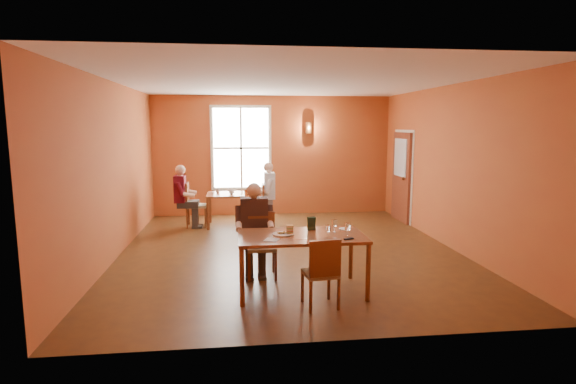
{
  "coord_description": "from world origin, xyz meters",
  "views": [
    {
      "loc": [
        -0.95,
        -7.87,
        2.25
      ],
      "look_at": [
        0.0,
        0.2,
        1.05
      ],
      "focal_mm": 28.0,
      "sensor_mm": 36.0,
      "label": 1
    }
  ],
  "objects": [
    {
      "name": "cup_a",
      "position": [
        -1.05,
        2.14,
        0.78
      ],
      "size": [
        0.13,
        0.13,
        0.09
      ],
      "primitive_type": "imported",
      "rotation": [
        0.0,
        0.0,
        0.13
      ],
      "color": "silver",
      "rests_on": "second_table"
    },
    {
      "name": "second_table",
      "position": [
        -1.18,
        2.22,
        0.37
      ],
      "size": [
        0.84,
        0.84,
        0.74
      ],
      "primitive_type": null,
      "color": "brown",
      "rests_on": "ground"
    },
    {
      "name": "sunglasses",
      "position": [
        0.49,
        -2.35,
        0.8
      ],
      "size": [
        0.14,
        0.09,
        0.02
      ],
      "primitive_type": "cube",
      "rotation": [
        0.0,
        0.0,
        0.38
      ],
      "color": "black",
      "rests_on": "main_table"
    },
    {
      "name": "main_table",
      "position": [
        -0.08,
        -2.03,
        0.4
      ],
      "size": [
        1.7,
        0.95,
        0.79
      ],
      "primitive_type": null,
      "color": "brown",
      "rests_on": "ground"
    },
    {
      "name": "sandwich",
      "position": [
        -0.23,
        -1.99,
        0.85
      ],
      "size": [
        0.09,
        0.09,
        0.11
      ],
      "primitive_type": "cube",
      "rotation": [
        0.0,
        0.0,
        -0.01
      ],
      "color": "tan",
      "rests_on": "main_table"
    },
    {
      "name": "wall_left",
      "position": [
        -3.0,
        0.0,
        1.5
      ],
      "size": [
        0.04,
        7.0,
        3.0
      ],
      "primitive_type": "cube",
      "color": "brown",
      "rests_on": "ground"
    },
    {
      "name": "chair_diner_white",
      "position": [
        -0.53,
        2.22,
        0.48
      ],
      "size": [
        0.42,
        0.42,
        0.95
      ],
      "primitive_type": null,
      "rotation": [
        0.0,
        0.0,
        1.57
      ],
      "color": "#572D19",
      "rests_on": "ground"
    },
    {
      "name": "diner_maroon",
      "position": [
        -1.86,
        2.22,
        0.68
      ],
      "size": [
        0.54,
        0.54,
        1.36
      ],
      "primitive_type": null,
      "rotation": [
        0.0,
        0.0,
        -1.57
      ],
      "color": "#591414",
      "rests_on": "ground"
    },
    {
      "name": "wall_sconce",
      "position": [
        0.9,
        3.4,
        2.2
      ],
      "size": [
        0.16,
        0.16,
        0.28
      ],
      "primitive_type": "cylinder",
      "color": "brown",
      "rests_on": "wall_back"
    },
    {
      "name": "ground",
      "position": [
        0.0,
        0.0,
        0.0
      ],
      "size": [
        6.0,
        7.0,
        0.01
      ],
      "primitive_type": "cube",
      "color": "brown",
      "rests_on": "ground"
    },
    {
      "name": "napkin",
      "position": [
        -0.5,
        -2.27,
        0.8
      ],
      "size": [
        0.23,
        0.23,
        0.01
      ],
      "primitive_type": "cube",
      "rotation": [
        0.0,
        0.0,
        -0.4
      ],
      "color": "silver",
      "rests_on": "main_table"
    },
    {
      "name": "goblet_a",
      "position": [
        0.4,
        -1.92,
        0.89
      ],
      "size": [
        0.09,
        0.09,
        0.19
      ],
      "primitive_type": null,
      "rotation": [
        0.0,
        0.0,
        0.23
      ],
      "color": "white",
      "rests_on": "main_table"
    },
    {
      "name": "cup_b",
      "position": [
        -1.36,
        2.34,
        0.78
      ],
      "size": [
        0.11,
        0.11,
        0.09
      ],
      "primitive_type": "imported",
      "rotation": [
        0.0,
        0.0,
        0.11
      ],
      "color": "silver",
      "rests_on": "second_table"
    },
    {
      "name": "ceiling",
      "position": [
        0.0,
        0.0,
        3.0
      ],
      "size": [
        6.0,
        7.0,
        0.04
      ],
      "primitive_type": "cube",
      "color": "white",
      "rests_on": "wall_back"
    },
    {
      "name": "chair_diner_main",
      "position": [
        -0.58,
        -1.38,
        0.48
      ],
      "size": [
        0.43,
        0.43,
        0.96
      ],
      "primitive_type": null,
      "rotation": [
        0.0,
        0.0,
        3.14
      ],
      "color": "brown",
      "rests_on": "ground"
    },
    {
      "name": "diner_main",
      "position": [
        -0.58,
        -1.41,
        0.67
      ],
      "size": [
        0.54,
        0.54,
        1.35
      ],
      "primitive_type": null,
      "rotation": [
        0.0,
        0.0,
        3.14
      ],
      "color": "#39241E",
      "rests_on": "ground"
    },
    {
      "name": "chair_empty",
      "position": [
        0.08,
        -2.57,
        0.45
      ],
      "size": [
        0.45,
        0.45,
        0.9
      ],
      "primitive_type": null,
      "rotation": [
        0.0,
        0.0,
        0.14
      ],
      "color": "#492615",
      "rests_on": "ground"
    },
    {
      "name": "side_plate",
      "position": [
        0.58,
        -1.79,
        0.8
      ],
      "size": [
        0.2,
        0.2,
        0.01
      ],
      "primitive_type": "cylinder",
      "rotation": [
        0.0,
        0.0,
        0.22
      ],
      "color": "silver",
      "rests_on": "main_table"
    },
    {
      "name": "diner_white",
      "position": [
        -0.5,
        2.22,
        0.69
      ],
      "size": [
        0.55,
        0.55,
        1.38
      ],
      "primitive_type": null,
      "rotation": [
        0.0,
        0.0,
        1.57
      ],
      "color": "silver",
      "rests_on": "ground"
    },
    {
      "name": "window",
      "position": [
        -0.8,
        3.45,
        1.7
      ],
      "size": [
        1.36,
        0.1,
        1.96
      ],
      "primitive_type": "cube",
      "color": "white",
      "rests_on": "wall_back"
    },
    {
      "name": "door",
      "position": [
        2.94,
        2.3,
        1.05
      ],
      "size": [
        0.12,
        1.04,
        2.1
      ],
      "primitive_type": "cube",
      "color": "maroon",
      "rests_on": "ground"
    },
    {
      "name": "menu_stand",
      "position": [
        0.1,
        -1.78,
        0.89
      ],
      "size": [
        0.12,
        0.08,
        0.19
      ],
      "primitive_type": "cube",
      "rotation": [
        0.0,
        0.0,
        0.2
      ],
      "color": "#1F3725",
      "rests_on": "main_table"
    },
    {
      "name": "goblet_b",
      "position": [
        0.52,
        -2.18,
        0.89
      ],
      "size": [
        0.09,
        0.09,
        0.19
      ],
      "primitive_type": null,
      "rotation": [
        0.0,
        0.0,
        -0.16
      ],
      "color": "white",
      "rests_on": "main_table"
    },
    {
      "name": "knife",
      "position": [
        -0.15,
        -2.27,
        0.8
      ],
      "size": [
        0.2,
        0.04,
        0.0
      ],
      "primitive_type": "cube",
      "rotation": [
        0.0,
        0.0,
        0.12
      ],
      "color": "silver",
      "rests_on": "main_table"
    },
    {
      "name": "chair_diner_maroon",
      "position": [
        -1.83,
        2.22,
        0.5
      ],
      "size": [
        0.44,
        0.44,
        0.99
      ],
      "primitive_type": null,
      "rotation": [
        0.0,
        0.0,
        -1.57
      ],
      "color": "#482511",
      "rests_on": "ground"
    },
    {
      "name": "wall_back",
      "position": [
        0.0,
        3.5,
        1.5
      ],
      "size": [
        6.0,
        0.04,
        3.0
      ],
      "primitive_type": "cube",
      "color": "brown",
      "rests_on": "ground"
    },
    {
      "name": "wall_right",
      "position": [
        3.0,
        0.0,
        1.5
      ],
      "size": [
        0.04,
        7.0,
        3.0
      ],
      "primitive_type": "cube",
      "color": "brown",
      "rests_on": "ground"
    },
    {
      "name": "goblet_c",
      "position": [
        0.25,
        -2.21,
        0.88
      ],
      "size": [
        0.09,
        0.09,
        0.18
      ],
      "primitive_type": null,
      "rotation": [
        0.0,
        0.0,
        -0.34
      ],
      "color": "white",
      "rests_on": "main_table"
    },
    {
      "name": "wall_front",
      "position": [
        0.0,
        -3.5,
        1.5
      ],
      "size": [
        6.0,
        0.04,
        3.0
      ],
      "primitive_type": "cube",
      "color": "brown",
      "rests_on": "ground"
    },
    {
      "name": "plate_food",
      "position": [
        -0.32,
        -2.01,
        0.81
      ],
      "size": [
        0.35,
        0.35,
        0.04
      ],
      "primitive_type": "cylinder",
      "rotation": [
        0.0,
        0.0,
        -0.23
      ],
      "color": "silver",
      "rests_on": "main_table"
    }
  ]
}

